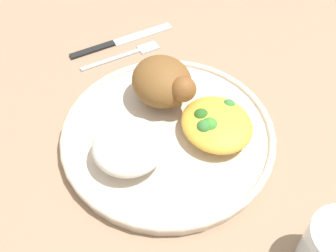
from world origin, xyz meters
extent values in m
plane|color=#9B7B5F|center=(0.00, 0.00, 0.00)|extent=(2.00, 2.00, 0.00)
cylinder|color=beige|center=(0.00, 0.00, 0.01)|extent=(0.29, 0.29, 0.02)
torus|color=beige|center=(0.00, 0.00, 0.02)|extent=(0.30, 0.30, 0.01)
ellipsoid|color=brown|center=(-0.06, 0.02, 0.05)|extent=(0.09, 0.08, 0.06)
sphere|color=brown|center=(-0.02, 0.04, 0.06)|extent=(0.04, 0.04, 0.04)
ellipsoid|color=white|center=(0.01, -0.06, 0.04)|extent=(0.09, 0.10, 0.04)
ellipsoid|color=gold|center=(0.03, 0.06, 0.04)|extent=(0.10, 0.09, 0.03)
sphere|color=#3C833A|center=(0.03, 0.04, 0.04)|extent=(0.02, 0.02, 0.02)
sphere|color=#419234|center=(0.04, 0.04, 0.04)|extent=(0.02, 0.02, 0.02)
sphere|color=#2E6721|center=(0.01, 0.04, 0.04)|extent=(0.02, 0.02, 0.02)
sphere|color=#3A8438|center=(0.02, 0.09, 0.04)|extent=(0.02, 0.02, 0.02)
cube|color=#B2B2B7|center=(-0.19, 0.00, 0.00)|extent=(0.01, 0.11, 0.01)
cube|color=#B2B2B7|center=(-0.19, 0.07, 0.00)|extent=(0.02, 0.03, 0.00)
cube|color=black|center=(-0.23, -0.02, 0.00)|extent=(0.01, 0.08, 0.01)
cube|color=#B2B2B7|center=(-0.23, 0.08, 0.00)|extent=(0.02, 0.11, 0.00)
cylinder|color=silver|center=(0.25, 0.07, 0.04)|extent=(0.07, 0.07, 0.08)
camera|label=1|loc=(0.33, -0.18, 0.48)|focal=45.84mm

